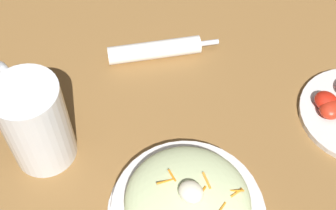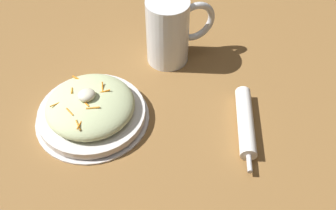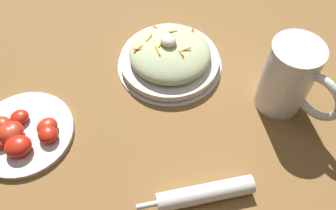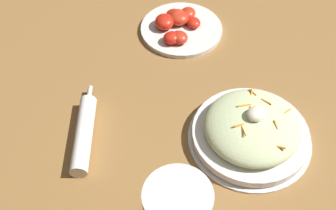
{
  "view_description": "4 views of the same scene",
  "coord_description": "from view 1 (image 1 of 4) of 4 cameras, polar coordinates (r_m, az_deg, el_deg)",
  "views": [
    {
      "loc": [
        -0.3,
        0.34,
        0.67
      ],
      "look_at": [
        -0.0,
        0.01,
        0.07
      ],
      "focal_mm": 51.05,
      "sensor_mm": 36.0,
      "label": 1
    },
    {
      "loc": [
        -0.31,
        -0.44,
        0.65
      ],
      "look_at": [
        -0.01,
        -0.0,
        0.07
      ],
      "focal_mm": 43.19,
      "sensor_mm": 36.0,
      "label": 2
    },
    {
      "loc": [
        0.22,
        -0.3,
        0.59
      ],
      "look_at": [
        -0.03,
        -0.01,
        0.06
      ],
      "focal_mm": 36.59,
      "sensor_mm": 36.0,
      "label": 3
    },
    {
      "loc": [
        0.3,
        0.39,
        0.69
      ],
      "look_at": [
        -0.01,
        -0.0,
        0.09
      ],
      "focal_mm": 46.11,
      "sensor_mm": 36.0,
      "label": 4
    }
  ],
  "objects": [
    {
      "name": "ground_plane",
      "position": [
        0.81,
        0.51,
        -2.21
      ],
      "size": [
        1.43,
        1.43,
        0.0
      ],
      "primitive_type": "plane",
      "color": "olive"
    },
    {
      "name": "salad_plate",
      "position": [
        0.71,
        2.33,
        -11.83
      ],
      "size": [
        0.24,
        0.24,
        0.09
      ],
      "color": "silver",
      "rests_on": "ground_plane"
    },
    {
      "name": "beer_mug",
      "position": [
        0.75,
        -15.51,
        -2.28
      ],
      "size": [
        0.17,
        0.1,
        0.16
      ],
      "color": "white",
      "rests_on": "ground_plane"
    },
    {
      "name": "napkin_roll",
      "position": [
        0.89,
        -1.51,
        6.59
      ],
      "size": [
        0.14,
        0.18,
        0.03
      ],
      "color": "white",
      "rests_on": "ground_plane"
    }
  ]
}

